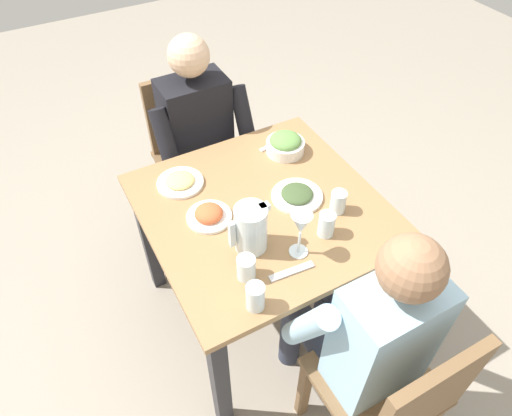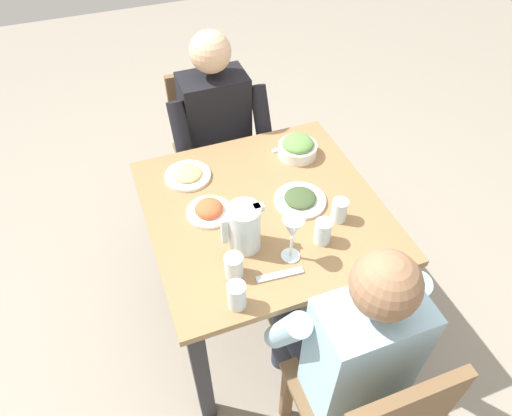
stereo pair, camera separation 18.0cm
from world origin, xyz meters
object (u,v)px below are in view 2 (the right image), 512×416
object	(u,v)px
water_pitcher	(244,227)
plate_rice_curry	(209,210)
chair_near	(212,142)
water_glass_center	(237,296)
water_glass_near_left	(339,210)
plate_fries	(188,175)
wine_glass	(292,231)
water_glass_far_left	(234,266)
chair_far	(368,414)
diner_near	(222,142)
salad_bowl	(298,147)
plate_dolmas	(300,199)
dining_table	(264,228)
diner_far	(345,339)
water_glass_far_right	(323,232)

from	to	relation	value
water_pitcher	plate_rice_curry	size ratio (longest dim) A/B	1.07
chair_near	water_glass_center	xyz separation A→B (m)	(0.25, 1.18, 0.30)
water_glass_near_left	plate_fries	bearing A→B (deg)	-42.06
wine_glass	chair_near	bearing A→B (deg)	-90.19
water_glass_near_left	water_glass_center	size ratio (longest dim) A/B	0.90
water_glass_center	chair_near	bearing A→B (deg)	-101.79
water_glass_near_left	water_glass_far_left	size ratio (longest dim) A/B	1.03
chair_far	diner_near	world-z (taller)	diner_near
water_glass_center	plate_rice_curry	bearing A→B (deg)	-94.06
plate_fries	water_glass_near_left	size ratio (longest dim) A/B	2.08
water_glass_near_left	water_glass_center	xyz separation A→B (m)	(0.49, 0.23, 0.01)
water_glass_near_left	wine_glass	xyz separation A→B (m)	(0.25, 0.11, 0.09)
diner_near	salad_bowl	xyz separation A→B (m)	(-0.26, 0.33, 0.14)
plate_dolmas	chair_far	bearing A→B (deg)	84.12
dining_table	water_pitcher	size ratio (longest dim) A/B	4.84
water_glass_far_left	wine_glass	xyz separation A→B (m)	(-0.21, -0.00, 0.10)
water_glass_far_left	plate_dolmas	bearing A→B (deg)	-145.65
chair_near	plate_rice_curry	xyz separation A→B (m)	(0.22, 0.74, 0.26)
diner_far	water_pitcher	xyz separation A→B (m)	(0.21, -0.43, 0.19)
plate_dolmas	water_pitcher	bearing A→B (deg)	25.41
chair_near	water_glass_near_left	distance (m)	1.02
chair_far	wine_glass	xyz separation A→B (m)	(0.07, -0.52, 0.39)
plate_fries	diner_far	bearing A→B (deg)	109.63
plate_dolmas	water_glass_center	world-z (taller)	water_glass_center
water_glass_far_right	water_glass_near_left	world-z (taller)	water_glass_far_right
dining_table	water_glass_far_right	xyz separation A→B (m)	(-0.14, 0.24, 0.17)
chair_near	plate_dolmas	distance (m)	0.86
salad_bowl	water_glass_far_left	size ratio (longest dim) A/B	1.88
chair_near	plate_rice_curry	size ratio (longest dim) A/B	4.96
diner_far	water_glass_far_left	xyz separation A→B (m)	(0.28, -0.31, 0.14)
chair_near	water_glass_center	bearing A→B (deg)	78.21
plate_fries	water_glass_center	size ratio (longest dim) A/B	1.88
dining_table	water_glass_near_left	size ratio (longest dim) A/B	9.76
plate_dolmas	plate_rice_curry	size ratio (longest dim) A/B	1.18
water_glass_far_right	water_glass_far_left	bearing A→B (deg)	5.20
water_pitcher	plate_fries	xyz separation A→B (m)	(0.10, -0.44, -0.08)
chair_near	water_glass_near_left	bearing A→B (deg)	104.66
water_glass_far_right	water_glass_center	distance (m)	0.41
plate_dolmas	wine_glass	bearing A→B (deg)	58.39
chair_far	plate_rice_curry	xyz separation A→B (m)	(0.28, -0.83, 0.26)
chair_far	diner_far	bearing A→B (deg)	-90.00
diner_near	plate_rice_curry	distance (m)	0.59
diner_far	wine_glass	xyz separation A→B (m)	(0.07, -0.32, 0.24)
water_pitcher	water_glass_center	bearing A→B (deg)	65.25
dining_table	plate_rice_curry	bearing A→B (deg)	-11.66
plate_fries	water_glass_center	xyz separation A→B (m)	(0.01, 0.67, 0.04)
water_pitcher	diner_far	bearing A→B (deg)	115.82
chair_near	water_glass_far_right	size ratio (longest dim) A/B	8.88
water_pitcher	wine_glass	bearing A→B (deg)	140.92
diner_far	plate_rice_curry	bearing A→B (deg)	-65.71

